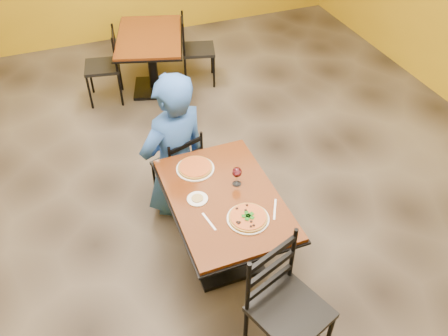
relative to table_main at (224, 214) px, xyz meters
name	(u,v)px	position (x,y,z in m)	size (l,w,h in m)	color
floor	(205,218)	(0.00, 0.50, -0.56)	(7.00, 8.00, 0.01)	black
table_main	(224,214)	(0.00, 0.00, 0.00)	(0.83, 1.23, 0.75)	#652A10
table_second	(151,50)	(0.14, 2.87, 0.00)	(1.09, 1.34, 0.75)	#652A10
chair_main_near	(290,313)	(0.11, -0.94, -0.06)	(0.45, 0.45, 1.00)	black
chair_main_far	(177,166)	(-0.14, 0.85, -0.15)	(0.37, 0.37, 0.82)	black
chair_second_left	(102,67)	(-0.47, 2.87, -0.11)	(0.41, 0.41, 0.90)	black
chair_second_right	(198,50)	(0.75, 2.87, -0.11)	(0.40, 0.40, 0.89)	black
diner	(174,145)	(-0.17, 0.78, 0.15)	(0.68, 0.45, 1.42)	#1B4E99
plate_main	(248,219)	(0.08, -0.28, 0.20)	(0.31, 0.31, 0.01)	white
pizza_main	(248,217)	(0.08, -0.28, 0.21)	(0.28, 0.28, 0.02)	maroon
plate_far	(195,169)	(-0.11, 0.38, 0.20)	(0.31, 0.31, 0.01)	white
pizza_far	(195,167)	(-0.11, 0.38, 0.21)	(0.28, 0.28, 0.02)	orange
side_plate	(197,199)	(-0.20, 0.04, 0.20)	(0.16, 0.16, 0.01)	white
dip	(197,198)	(-0.20, 0.04, 0.21)	(0.09, 0.09, 0.01)	#A78C51
wine_glass	(237,175)	(0.14, 0.09, 0.28)	(0.08, 0.08, 0.18)	white
fork	(209,222)	(-0.19, -0.20, 0.20)	(0.01, 0.19, 0.00)	silver
knife	(275,209)	(0.30, -0.26, 0.20)	(0.01, 0.21, 0.00)	silver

